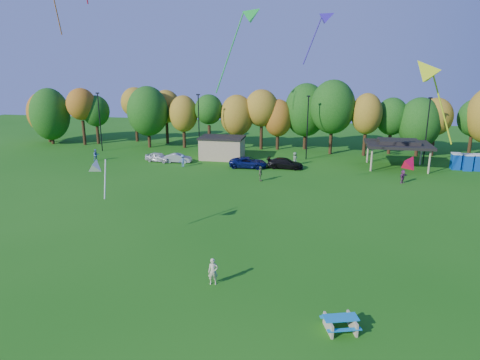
% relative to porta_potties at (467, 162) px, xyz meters
% --- Properties ---
extents(ground, '(160.00, 160.00, 0.00)m').
position_rel_porta_potties_xyz_m(ground, '(-22.76, -37.40, -1.10)').
color(ground, '#19600F').
rests_on(ground, ground).
extents(tree_line, '(93.57, 10.55, 11.15)m').
position_rel_porta_potties_xyz_m(tree_line, '(-23.79, 8.11, 4.82)').
color(tree_line, black).
rests_on(tree_line, ground).
extents(lamp_posts, '(64.50, 0.25, 9.09)m').
position_rel_porta_potties_xyz_m(lamp_posts, '(-20.76, 2.60, 3.80)').
color(lamp_posts, black).
rests_on(lamp_posts, ground).
extents(utility_building, '(6.30, 4.30, 3.25)m').
position_rel_porta_potties_xyz_m(utility_building, '(-32.76, 0.60, 0.54)').
color(utility_building, tan).
rests_on(utility_building, ground).
extents(pavilion, '(8.20, 6.20, 3.77)m').
position_rel_porta_potties_xyz_m(pavilion, '(-8.76, -0.40, 2.13)').
color(pavilion, tan).
rests_on(pavilion, ground).
extents(porta_potties, '(3.75, 1.56, 2.18)m').
position_rel_porta_potties_xyz_m(porta_potties, '(0.00, 0.00, 0.00)').
color(porta_potties, '#0C41A4').
rests_on(porta_potties, ground).
extents(picnic_table, '(2.16, 1.96, 0.78)m').
position_rel_porta_potties_xyz_m(picnic_table, '(-17.29, -38.45, -0.64)').
color(picnic_table, tan).
rests_on(picnic_table, ground).
extents(kite_flyer, '(0.71, 0.55, 1.73)m').
position_rel_porta_potties_xyz_m(kite_flyer, '(-25.03, -35.00, -0.23)').
color(kite_flyer, beige).
rests_on(kite_flyer, ground).
extents(car_a, '(4.10, 2.30, 1.32)m').
position_rel_porta_potties_xyz_m(car_a, '(-41.17, -2.90, -0.44)').
color(car_a, silver).
rests_on(car_a, ground).
extents(car_b, '(3.86, 1.58, 1.24)m').
position_rel_porta_potties_xyz_m(car_b, '(-38.28, -2.91, -0.48)').
color(car_b, '#A5A6AB').
rests_on(car_b, ground).
extents(car_c, '(5.07, 2.42, 1.39)m').
position_rel_porta_potties_xyz_m(car_c, '(-28.12, -4.04, -0.40)').
color(car_c, '#0E1754').
rests_on(car_c, ground).
extents(car_d, '(4.85, 2.20, 1.38)m').
position_rel_porta_potties_xyz_m(car_d, '(-23.27, -3.52, -0.41)').
color(car_d, black).
rests_on(car_d, ground).
extents(far_person_1, '(0.88, 1.03, 1.79)m').
position_rel_porta_potties_xyz_m(far_person_1, '(-22.15, -1.40, -0.20)').
color(far_person_1, '#628158').
rests_on(far_person_1, ground).
extents(far_person_2, '(1.29, 1.47, 1.61)m').
position_rel_porta_potties_xyz_m(far_person_2, '(-9.23, -8.09, -0.29)').
color(far_person_2, '#82366D').
rests_on(far_person_2, ground).
extents(far_person_3, '(0.51, 1.08, 1.79)m').
position_rel_porta_potties_xyz_m(far_person_3, '(-25.58, -10.33, -0.20)').
color(far_person_3, '#5E6E43').
rests_on(far_person_3, ground).
extents(far_person_4, '(1.19, 0.90, 1.63)m').
position_rel_porta_potties_xyz_m(far_person_4, '(-36.86, -5.15, -0.28)').
color(far_person_4, '#5375B7').
rests_on(far_person_4, ground).
extents(far_person_5, '(1.02, 1.03, 1.68)m').
position_rel_porta_potties_xyz_m(far_person_5, '(-50.10, -4.08, -0.26)').
color(far_person_5, '#5070B1').
rests_on(far_person_5, ground).
extents(kite_2, '(1.51, 1.55, 1.25)m').
position_rel_porta_potties_xyz_m(kite_2, '(-13.66, -33.20, 6.99)').
color(kite_2, '#EF0D35').
extents(kite_5, '(1.32, 2.24, 3.49)m').
position_rel_porta_potties_xyz_m(kite_5, '(-34.69, -31.10, 5.35)').
color(kite_5, silver).
extents(kite_7, '(2.73, 1.31, 4.47)m').
position_rel_porta_potties_xyz_m(kite_7, '(-18.69, -21.83, 15.94)').
color(kite_7, '#2D1A93').
extents(kite_11, '(4.34, 1.58, 7.42)m').
position_rel_porta_potties_xyz_m(kite_11, '(-24.76, -21.71, 16.25)').
color(kite_11, green).
extents(kite_12, '(3.46, 2.11, 5.61)m').
position_rel_porta_potties_xyz_m(kite_12, '(-12.82, -30.20, 12.05)').
color(kite_12, '#B5CE15').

